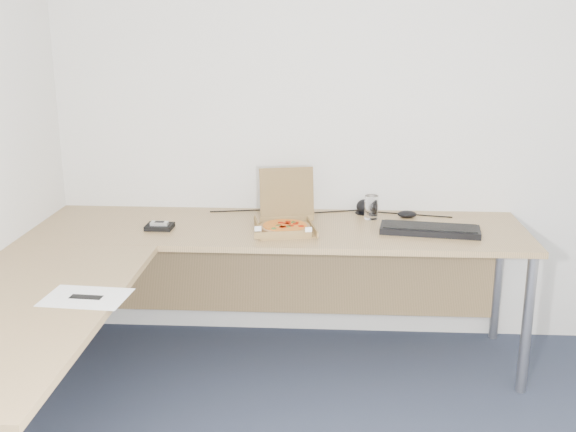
# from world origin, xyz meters

# --- Properties ---
(room_shell) EXTENTS (3.50, 3.50, 2.50)m
(room_shell) POSITION_xyz_m (0.00, 0.00, 1.25)
(room_shell) COLOR silver
(room_shell) RESTS_ON ground
(desk) EXTENTS (2.50, 2.20, 0.73)m
(desk) POSITION_xyz_m (-0.82, 0.97, 0.70)
(desk) COLOR #A07E4F
(desk) RESTS_ON ground
(pizza_box) EXTENTS (0.28, 0.33, 0.29)m
(pizza_box) POSITION_xyz_m (-0.47, 1.34, 0.76)
(pizza_box) COLOR olive
(pizza_box) RESTS_ON desk
(drinking_glass) EXTENTS (0.07, 0.07, 0.13)m
(drinking_glass) POSITION_xyz_m (-0.03, 1.57, 0.79)
(drinking_glass) COLOR silver
(drinking_glass) RESTS_ON desk
(keyboard) EXTENTS (0.51, 0.24, 0.03)m
(keyboard) POSITION_xyz_m (0.25, 1.33, 0.75)
(keyboard) COLOR black
(keyboard) RESTS_ON desk
(mouse) EXTENTS (0.10, 0.07, 0.04)m
(mouse) POSITION_xyz_m (0.17, 1.61, 0.75)
(mouse) COLOR black
(mouse) RESTS_ON desk
(wallet) EXTENTS (0.14, 0.11, 0.02)m
(wallet) POSITION_xyz_m (-1.10, 1.32, 0.74)
(wallet) COLOR black
(wallet) RESTS_ON desk
(phone) EXTENTS (0.09, 0.05, 0.02)m
(phone) POSITION_xyz_m (-1.10, 1.31, 0.76)
(phone) COLOR #B2B5BA
(phone) RESTS_ON wallet
(paper_sheet) EXTENTS (0.33, 0.24, 0.00)m
(paper_sheet) POSITION_xyz_m (-1.17, 0.41, 0.73)
(paper_sheet) COLOR white
(paper_sheet) RESTS_ON desk
(dome_speaker) EXTENTS (0.10, 0.10, 0.08)m
(dome_speaker) POSITION_xyz_m (-0.06, 1.68, 0.77)
(dome_speaker) COLOR black
(dome_speaker) RESTS_ON desk
(cable_bundle) EXTENTS (0.64, 0.13, 0.01)m
(cable_bundle) POSITION_xyz_m (-0.27, 1.68, 0.73)
(cable_bundle) COLOR black
(cable_bundle) RESTS_ON desk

